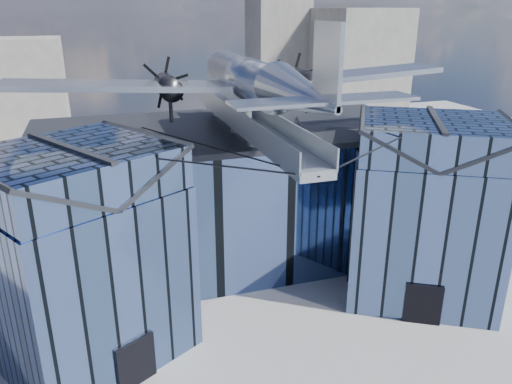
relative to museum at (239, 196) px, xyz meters
name	(u,v)px	position (x,y,z in m)	size (l,w,h in m)	color
ground_plane	(266,307)	(0.00, -5.82, -5.54)	(120.00, 120.00, 0.00)	gray
museum	(239,196)	(0.00, 0.00, 0.00)	(32.88, 24.50, 17.60)	#455C8C
bg_towers	(165,65)	(1.45, 44.67, 4.47)	(77.00, 24.50, 26.00)	gray
tree_plaza_e	(489,219)	(17.77, -4.87, -2.15)	(4.25, 4.25, 5.00)	#362715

